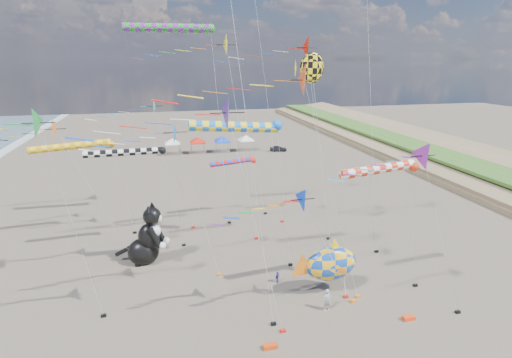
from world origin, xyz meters
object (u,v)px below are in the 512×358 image
Objects in this scene: cat_inflatable at (146,233)px; child_green at (322,274)px; child_blue at (277,277)px; parked_car at (278,148)px; person_adult at (327,300)px; fish_inflatable at (330,264)px.

child_green is (14.84, -6.73, -2.44)m from cat_inflatable.
child_blue is 0.28× the size of parked_car.
person_adult is 0.50× the size of parked_car.
cat_inflatable reaches higher than child_blue.
fish_inflatable reaches higher than child_blue.
child_green is at bearing 55.75° from person_adult.
child_blue is (-3.94, 0.42, -0.03)m from child_green.
child_blue is at bearing 145.57° from fish_inflatable.
child_green is at bearing -6.06° from cat_inflatable.
fish_inflatable is 5.75× the size of child_blue.
parked_car is (10.84, 51.33, -2.05)m from fish_inflatable.
cat_inflatable reaches higher than person_adult.
person_adult is at bearing -20.88° from cat_inflatable.
parked_car is at bearing 110.23° from child_green.
fish_inflatable is 1.63× the size of parked_car.
fish_inflatable is at bearing 178.34° from parked_car.
person_adult is (-1.09, -2.17, -1.77)m from fish_inflatable.
child_green is at bearing -48.69° from child_blue.
person_adult reaches higher than child_green.
cat_inflatable is at bearing -172.05° from child_green.
cat_inflatable is 12.83m from child_blue.
cat_inflatable is 5.93× the size of child_blue.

